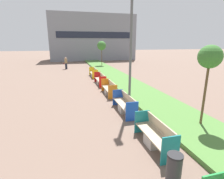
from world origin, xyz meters
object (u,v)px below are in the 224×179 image
Objects in this scene: litter_bin at (174,171)px; sapling_tree_far at (102,46)px; bench_yellow_frame at (94,73)px; street_lamp_post at (131,27)px; bench_blue_frame at (125,105)px; bench_orange_frame at (109,89)px; bench_teal_frame at (155,136)px; bench_red_frame at (100,80)px; pedestrian_walking at (66,63)px; sapling_tree_near at (210,58)px.

litter_bin is 0.24× the size of sapling_tree_far.
sapling_tree_far reaches higher than bench_yellow_frame.
sapling_tree_far is (2.04, 17.88, -1.26)m from street_lamp_post.
bench_blue_frame and bench_orange_frame have the same top height.
street_lamp_post is (0.61, -2.45, 4.04)m from bench_orange_frame.
bench_red_frame is at bearing 89.98° from bench_teal_frame.
bench_yellow_frame is at bearing 90.00° from bench_orange_frame.
litter_bin is (-0.45, -11.75, 0.09)m from bench_red_frame.
litter_bin is (-0.45, -15.44, 0.10)m from bench_yellow_frame.
bench_teal_frame is 22.45m from sapling_tree_far.
bench_teal_frame is 0.90× the size of bench_blue_frame.
bench_red_frame is at bearing -74.87° from pedestrian_walking.
bench_orange_frame and bench_red_frame have the same top height.
pedestrian_walking is at bearing 99.40° from bench_blue_frame.
litter_bin is at bearing -140.20° from sapling_tree_near.
bench_teal_frame is 0.95× the size of bench_orange_frame.
bench_orange_frame is 3.24m from bench_red_frame.
bench_teal_frame and bench_blue_frame have the same top height.
street_lamp_post reaches higher than litter_bin.
bench_blue_frame is 2.49× the size of litter_bin.
litter_bin is 4.76m from sapling_tree_near.
pedestrian_walking reaches higher than bench_teal_frame.
pedestrian_walking is (-5.49, -1.68, -2.31)m from sapling_tree_far.
sapling_tree_far reaches higher than bench_teal_frame.
litter_bin is at bearing -93.02° from bench_orange_frame.
bench_yellow_frame is at bearing 90.01° from bench_blue_frame.
bench_yellow_frame is 10.24m from street_lamp_post.
bench_blue_frame is 0.61× the size of sapling_tree_far.
litter_bin is (-0.45, -8.50, 0.10)m from bench_orange_frame.
sapling_tree_near is at bearing 39.80° from litter_bin.
pedestrian_walking is at bearing 102.02° from street_lamp_post.
bench_red_frame is 3.69m from bench_yellow_frame.
bench_red_frame is 1.10× the size of bench_yellow_frame.
pedestrian_walking is at bearing 105.58° from sapling_tree_near.
street_lamp_post is 4.83× the size of pedestrian_walking.
street_lamp_post is at bearing -76.02° from bench_orange_frame.
street_lamp_post is at bearing -96.50° from sapling_tree_far.
bench_orange_frame is 0.28× the size of street_lamp_post.
bench_orange_frame is 0.90× the size of bench_red_frame.
sapling_tree_far is at bearing 82.00° from bench_blue_frame.
bench_yellow_frame is at bearing 101.64° from sapling_tree_near.
bench_orange_frame is 1.33× the size of pedestrian_walking.
bench_orange_frame is at bearing 89.99° from bench_teal_frame.
bench_red_frame is at bearing 87.80° from litter_bin.
street_lamp_post is at bearing -83.91° from bench_red_frame.
sapling_tree_far is (2.65, 8.49, 2.78)m from bench_yellow_frame.
sapling_tree_far is (2.65, 22.12, 2.79)m from bench_teal_frame.
street_lamp_post reaches higher than pedestrian_walking.
bench_blue_frame is 6.64m from bench_red_frame.
litter_bin is 0.12× the size of street_lamp_post.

